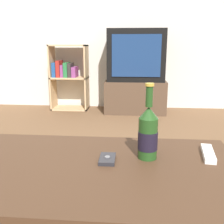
# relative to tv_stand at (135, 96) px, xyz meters

# --- Properties ---
(back_wall) EXTENTS (8.00, 0.05, 2.60)m
(back_wall) POSITION_rel_tv_stand_xyz_m (-0.22, 0.31, 1.08)
(back_wall) COLOR beige
(back_wall) RESTS_ON ground_plane
(coffee_table) EXTENTS (1.19, 0.61, 0.47)m
(coffee_table) POSITION_rel_tv_stand_xyz_m (-0.22, -2.72, 0.18)
(coffee_table) COLOR #422B1C
(coffee_table) RESTS_ON ground_plane
(tv_stand) EXTENTS (0.82, 0.47, 0.43)m
(tv_stand) POSITION_rel_tv_stand_xyz_m (0.00, 0.00, 0.00)
(tv_stand) COLOR #4C3828
(tv_stand) RESTS_ON ground_plane
(television) EXTENTS (0.75, 0.41, 0.67)m
(television) POSITION_rel_tv_stand_xyz_m (0.00, -0.00, 0.55)
(television) COLOR black
(television) RESTS_ON tv_stand
(bookshelf) EXTENTS (0.51, 0.30, 0.91)m
(bookshelf) POSITION_rel_tv_stand_xyz_m (-0.96, 0.09, 0.28)
(bookshelf) COLOR tan
(bookshelf) RESTS_ON ground_plane
(beer_bottle) EXTENTS (0.07, 0.07, 0.28)m
(beer_bottle) POSITION_rel_tv_stand_xyz_m (0.04, -2.63, 0.35)
(beer_bottle) COLOR #1E4219
(beer_bottle) RESTS_ON coffee_table
(cell_phone) EXTENTS (0.06, 0.10, 0.02)m
(cell_phone) POSITION_rel_tv_stand_xyz_m (-0.11, -2.67, 0.26)
(cell_phone) COLOR #232328
(cell_phone) RESTS_ON coffee_table
(remote_control) EXTENTS (0.06, 0.16, 0.02)m
(remote_control) POSITION_rel_tv_stand_xyz_m (0.27, -2.59, 0.27)
(remote_control) COLOR white
(remote_control) RESTS_ON coffee_table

